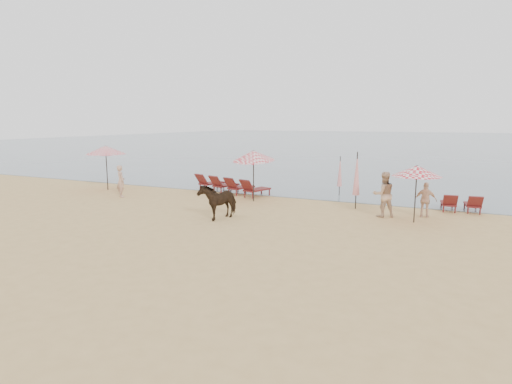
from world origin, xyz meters
TOP-DOWN VIEW (x-y plane):
  - ground at (0.00, 0.00)m, footprint 120.00×120.00m
  - sea at (0.00, 80.00)m, footprint 160.00×140.00m
  - lounger_cluster_left at (-3.90, 9.94)m, footprint 4.60×2.96m
  - lounger_cluster_right at (7.69, 9.97)m, footprint 1.72×1.67m
  - umbrella_open_left_a at (-10.99, 7.98)m, footprint 2.27×2.27m
  - umbrella_open_left_b at (-1.72, 8.36)m, footprint 2.08×2.12m
  - umbrella_open_right at (6.01, 6.99)m, footprint 1.87×1.87m
  - umbrella_closed_left at (1.79, 11.73)m, footprint 0.26×0.26m
  - umbrella_closed_right at (3.32, 8.70)m, footprint 0.32×0.32m
  - cow at (-1.41, 4.35)m, footprint 1.16×1.88m
  - beachgoer_left at (-8.57, 6.47)m, footprint 0.74×0.67m
  - beachgoer_right_a at (4.72, 7.51)m, footprint 1.17×1.09m
  - beachgoer_right_b at (6.33, 8.15)m, footprint 0.87×0.38m

SIDE VIEW (x-z plane):
  - ground at x=0.00m, z-range 0.00..0.00m
  - sea at x=0.00m, z-range -0.03..0.03m
  - lounger_cluster_right at x=7.69m, z-range 0.11..0.67m
  - lounger_cluster_left at x=-3.90m, z-range 0.13..0.81m
  - cow at x=-1.41m, z-range 0.00..1.47m
  - beachgoer_right_b at x=6.33m, z-range 0.00..1.48m
  - beachgoer_left at x=-8.57m, z-range 0.00..1.69m
  - beachgoer_right_a at x=4.72m, z-range 0.00..1.91m
  - umbrella_closed_left at x=1.79m, z-range 0.25..2.38m
  - umbrella_closed_right at x=3.32m, z-range 0.30..2.92m
  - umbrella_open_right at x=6.01m, z-range 0.91..3.20m
  - umbrella_open_left_b at x=-1.72m, z-range 0.97..3.62m
  - umbrella_open_left_a at x=-10.99m, z-range 1.03..3.61m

